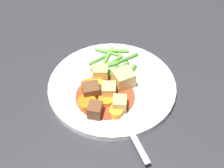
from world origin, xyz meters
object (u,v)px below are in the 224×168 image
carrot_slice_5 (116,112)px  potato_chunk_0 (100,73)px  carrot_slice_0 (106,100)px  carrot_slice_1 (87,103)px  fork (125,120)px  meat_chunk_1 (97,111)px  meat_chunk_0 (91,91)px  carrot_slice_2 (106,88)px  potato_chunk_1 (120,104)px  carrot_slice_4 (89,86)px  carrot_slice_3 (97,85)px  dinner_plate (112,86)px  potato_chunk_3 (123,79)px  meat_chunk_2 (101,92)px  potato_chunk_2 (109,91)px

carrot_slice_5 → potato_chunk_0: potato_chunk_0 is taller
carrot_slice_5 → carrot_slice_0: bearing=-128.2°
carrot_slice_5 → potato_chunk_0: size_ratio=0.86×
carrot_slice_1 → carrot_slice_0: bearing=125.3°
carrot_slice_5 → potato_chunk_0: (-0.08, -0.06, 0.01)m
carrot_slice_5 → fork: carrot_slice_5 is taller
fork → carrot_slice_5: bearing=-111.1°
carrot_slice_1 → meat_chunk_1: bearing=61.1°
potato_chunk_0 → meat_chunk_0: 0.05m
carrot_slice_2 → potato_chunk_1: 0.05m
carrot_slice_4 → carrot_slice_3: bearing=115.4°
dinner_plate → carrot_slice_3: 0.03m
carrot_slice_0 → meat_chunk_1: bearing=-4.3°
potato_chunk_0 → potato_chunk_3: potato_chunk_3 is taller
carrot_slice_3 → potato_chunk_0: (-0.03, -0.00, 0.01)m
carrot_slice_2 → potato_chunk_1: size_ratio=1.08×
dinner_plate → carrot_slice_2: (0.02, -0.00, 0.01)m
carrot_slice_1 → potato_chunk_1: 0.06m
potato_chunk_1 → meat_chunk_2: size_ratio=0.93×
carrot_slice_2 → potato_chunk_1: potato_chunk_1 is taller
potato_chunk_3 → meat_chunk_2: bearing=-35.6°
carrot_slice_0 → carrot_slice_1: carrot_slice_1 is taller
potato_chunk_1 → carrot_slice_0: bearing=-100.8°
carrot_slice_3 → dinner_plate: bearing=128.3°
potato_chunk_1 → potato_chunk_0: bearing=-133.1°
meat_chunk_2 → carrot_slice_2: bearing=166.3°
meat_chunk_1 → potato_chunk_0: bearing=-160.5°
carrot_slice_2 → potato_chunk_2: bearing=40.8°
carrot_slice_0 → meat_chunk_1: size_ratio=1.09×
carrot_slice_0 → meat_chunk_1: 0.04m
meat_chunk_0 → potato_chunk_1: bearing=81.0°
carrot_slice_2 → meat_chunk_1: bearing=7.6°
carrot_slice_0 → carrot_slice_3: size_ratio=0.94×
fork → carrot_slice_2: bearing=-134.0°
carrot_slice_0 → potato_chunk_3: size_ratio=0.81×
potato_chunk_0 → potato_chunk_3: size_ratio=0.81×
potato_chunk_3 → meat_chunk_0: potato_chunk_3 is taller
carrot_slice_5 → meat_chunk_2: 0.05m
potato_chunk_0 → meat_chunk_1: (0.09, 0.03, -0.00)m
potato_chunk_1 → meat_chunk_0: bearing=-99.0°
potato_chunk_3 → meat_chunk_2: 0.05m
potato_chunk_1 → potato_chunk_3: bearing=-166.4°
carrot_slice_3 → meat_chunk_1: bearing=24.0°
carrot_slice_4 → potato_chunk_0: size_ratio=1.17×
carrot_slice_5 → potato_chunk_2: size_ratio=0.91×
carrot_slice_2 → carrot_slice_3: size_ratio=0.91×
carrot_slice_3 → potato_chunk_3: (-0.03, 0.05, 0.01)m
meat_chunk_2 → fork: (0.04, 0.06, -0.01)m
carrot_slice_1 → meat_chunk_0: meat_chunk_0 is taller
carrot_slice_3 → fork: carrot_slice_3 is taller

